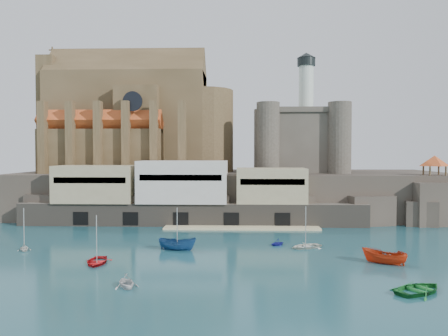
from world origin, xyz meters
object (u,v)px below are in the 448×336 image
at_px(boat_0, 97,263).
at_px(boat_1, 126,287).
at_px(castle_keep, 299,138).
at_px(church, 136,123).
at_px(boat_2, 177,250).
at_px(pavilion, 435,162).

bearing_deg(boat_0, boat_1, -63.19).
height_order(castle_keep, boat_0, castle_keep).
bearing_deg(boat_0, castle_keep, 50.05).
distance_m(boat_0, boat_1, 12.07).
relative_size(church, boat_2, 7.96).
distance_m(boat_1, boat_2, 18.61).
bearing_deg(pavilion, church, 166.52).
bearing_deg(castle_keep, church, 178.89).
relative_size(castle_keep, pavilion, 4.58).
height_order(pavilion, boat_1, pavilion).
xyz_separation_m(boat_0, boat_2, (9.54, 8.26, 0.00)).
distance_m(pavilion, boat_0, 70.13).
relative_size(boat_0, boat_2, 0.91).
relative_size(boat_0, boat_1, 1.54).
relative_size(castle_keep, boat_1, 8.39).
bearing_deg(castle_keep, boat_1, -114.04).
xyz_separation_m(church, boat_1, (13.32, -61.04, -22.13)).
xyz_separation_m(castle_keep, boat_1, (-26.88, -60.26, -18.31)).
bearing_deg(church, pavilion, -13.48).
height_order(pavilion, boat_2, pavilion).
bearing_deg(boat_2, boat_0, 139.92).
distance_m(castle_keep, boat_1, 68.48).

